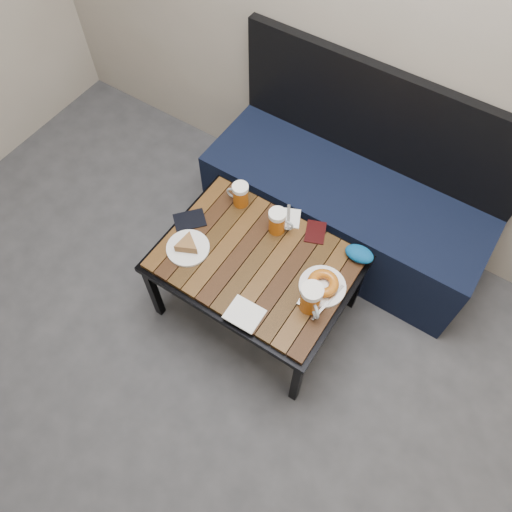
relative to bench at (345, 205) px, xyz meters
The scene contains 13 objects.
room_shell 1.94m from the bench, 89.31° to the right, with size 4.00×4.00×4.00m.
bench is the anchor object (origin of this frame).
cafe_table 0.65m from the bench, 102.43° to the right, with size 0.84×0.62×0.47m.
beer_mug_left 0.60m from the bench, 132.19° to the right, with size 0.11×0.08×0.12m.
beer_mug_centre 0.53m from the bench, 108.11° to the right, with size 0.12×0.09×0.12m.
beer_mug_right 0.75m from the bench, 76.27° to the right, with size 0.13×0.12×0.14m.
plate_pie 0.87m from the bench, 119.33° to the right, with size 0.19×0.19×0.05m.
plate_bagel 0.64m from the bench, 73.93° to the right, with size 0.20×0.26×0.05m.
napkin_left 0.43m from the bench, 110.40° to the right, with size 0.14×0.14×0.01m.
napkin_right 0.88m from the bench, 92.21° to the right, with size 0.14×0.12×0.01m.
passport_navy 0.81m from the bench, 129.23° to the right, with size 0.10×0.14×0.01m, color black.
passport_burgundy 0.41m from the bench, 88.78° to the right, with size 0.09×0.12×0.01m, color black.
knit_pouch 0.49m from the bench, 58.43° to the right, with size 0.13×0.08×0.05m, color navy.
Camera 1 is at (0.45, 0.23, 2.29)m, focal length 35.00 mm.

